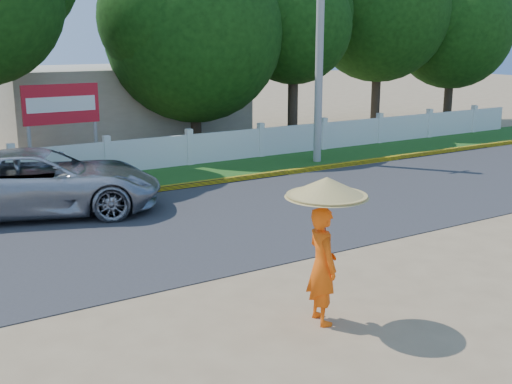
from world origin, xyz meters
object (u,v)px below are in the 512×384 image
at_px(vehicle, 42,182).
at_px(billboard, 61,109).
at_px(utility_pole, 319,58).
at_px(monk_with_parasol, 324,229).

height_order(vehicle, billboard, billboard).
relative_size(vehicle, billboard, 2.04).
xyz_separation_m(utility_pole, billboard, (-8.32, 3.00, -1.58)).
relative_size(utility_pole, billboard, 2.52).
bearing_deg(utility_pole, billboard, 160.13).
relative_size(vehicle, monk_with_parasol, 2.54).
bearing_deg(billboard, monk_with_parasol, -89.35).
bearing_deg(monk_with_parasol, vehicle, 103.23).
xyz_separation_m(vehicle, billboard, (1.95, 4.82, 1.30)).
distance_m(vehicle, monk_with_parasol, 9.24).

